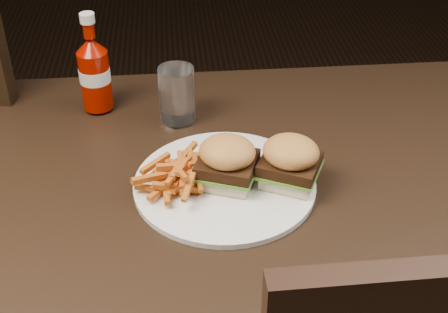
{
  "coord_description": "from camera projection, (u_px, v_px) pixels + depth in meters",
  "views": [
    {
      "loc": [
        -0.0,
        -0.73,
        1.34
      ],
      "look_at": [
        0.07,
        0.03,
        0.8
      ],
      "focal_mm": 50.0,
      "sensor_mm": 36.0,
      "label": 1
    }
  ],
  "objects": [
    {
      "name": "sandwich_half_a",
      "position": [
        227.0,
        176.0,
        0.95
      ],
      "size": [
        0.1,
        0.09,
        0.02
      ],
      "primitive_type": "cube",
      "rotation": [
        0.0,
        0.0,
        -0.36
      ],
      "color": "beige",
      "rests_on": "plate"
    },
    {
      "name": "tumbler",
      "position": [
        177.0,
        94.0,
        1.08
      ],
      "size": [
        0.08,
        0.08,
        0.1
      ],
      "primitive_type": "cylinder",
      "rotation": [
        0.0,
        0.0,
        -0.36
      ],
      "color": "white",
      "rests_on": "dining_table"
    },
    {
      "name": "sandwich_half_b",
      "position": [
        289.0,
        176.0,
        0.95
      ],
      "size": [
        0.1,
        0.1,
        0.02
      ],
      "primitive_type": "cube",
      "rotation": [
        0.0,
        0.0,
        -0.45
      ],
      "color": "#FEF6C7",
      "rests_on": "plate"
    },
    {
      "name": "fries_pile",
      "position": [
        183.0,
        174.0,
        0.93
      ],
      "size": [
        0.13,
        0.13,
        0.04
      ],
      "primitive_type": null,
      "rotation": [
        0.0,
        0.0,
        -0.25
      ],
      "color": "#AF6323",
      "rests_on": "plate"
    },
    {
      "name": "dining_table",
      "position": [
        183.0,
        207.0,
        0.95
      ],
      "size": [
        1.2,
        0.8,
        0.04
      ],
      "primitive_type": "cube",
      "color": "black",
      "rests_on": "ground"
    },
    {
      "name": "ketchup_bottle",
      "position": [
        95.0,
        80.0,
        1.11
      ],
      "size": [
        0.07,
        0.07,
        0.11
      ],
      "primitive_type": "cylinder",
      "rotation": [
        0.0,
        0.0,
        0.23
      ],
      "color": "#8D0C00",
      "rests_on": "dining_table"
    },
    {
      "name": "plate",
      "position": [
        225.0,
        184.0,
        0.95
      ],
      "size": [
        0.28,
        0.28,
        0.01
      ],
      "primitive_type": "cylinder",
      "color": "white",
      "rests_on": "dining_table"
    }
  ]
}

